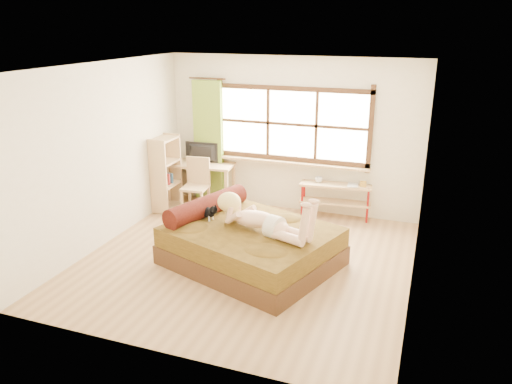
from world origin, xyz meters
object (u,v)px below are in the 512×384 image
at_px(bed, 248,243).
at_px(desk, 201,169).
at_px(woman, 260,209).
at_px(pipe_shelf, 336,193).
at_px(bookshelf, 166,173).
at_px(kitten, 207,211).
at_px(chair, 197,182).

bearing_deg(bed, desk, 149.26).
xyz_separation_m(woman, pipe_shelf, (0.61, 2.19, -0.42)).
xyz_separation_m(woman, bookshelf, (-2.33, 1.56, -0.19)).
relative_size(bed, bookshelf, 1.95).
distance_m(bed, woman, 0.61).
bearing_deg(kitten, bookshelf, 154.95).
bearing_deg(bookshelf, woman, -34.55).
bearing_deg(chair, desk, 98.34).
height_order(woman, chair, woman).
distance_m(kitten, desk, 2.17).
height_order(desk, pipe_shelf, desk).
distance_m(bed, kitten, 0.77).
bearing_deg(desk, chair, -81.66).
bearing_deg(woman, chair, 155.61).
bearing_deg(chair, kitten, -64.81).
distance_m(bed, bookshelf, 2.63).
distance_m(woman, desk, 2.81).
relative_size(pipe_shelf, bookshelf, 0.93).
height_order(chair, pipe_shelf, chair).
bearing_deg(pipe_shelf, bookshelf, -173.94).
bearing_deg(chair, woman, -49.15).
relative_size(chair, pipe_shelf, 0.78).
xyz_separation_m(desk, pipe_shelf, (2.50, 0.12, -0.22)).
relative_size(kitten, bookshelf, 0.24).
xyz_separation_m(chair, bookshelf, (-0.53, -0.14, 0.14)).
distance_m(kitten, bookshelf, 2.03).
height_order(woman, pipe_shelf, woman).
xyz_separation_m(bed, bookshelf, (-2.13, 1.50, 0.38)).
height_order(bed, woman, woman).
xyz_separation_m(pipe_shelf, bookshelf, (-2.94, -0.62, 0.23)).
bearing_deg(bookshelf, pipe_shelf, 11.26).
relative_size(woman, desk, 1.18).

